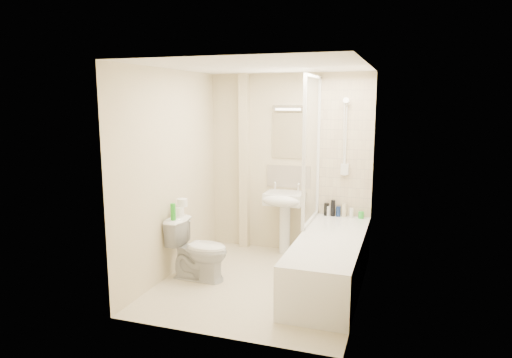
% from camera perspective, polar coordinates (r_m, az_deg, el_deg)
% --- Properties ---
extents(floor, '(2.50, 2.50, 0.00)m').
position_cam_1_polar(floor, '(5.31, 0.55, -12.87)').
color(floor, beige).
rests_on(floor, ground).
extents(wall_back, '(2.20, 0.02, 2.40)m').
position_cam_1_polar(wall_back, '(6.16, 4.15, 1.89)').
color(wall_back, beige).
rests_on(wall_back, ground).
extents(wall_left, '(0.02, 2.50, 2.40)m').
position_cam_1_polar(wall_left, '(5.41, -10.59, 0.62)').
color(wall_left, beige).
rests_on(wall_left, ground).
extents(wall_right, '(0.02, 2.50, 2.40)m').
position_cam_1_polar(wall_right, '(4.76, 13.29, -0.74)').
color(wall_right, beige).
rests_on(wall_right, ground).
extents(ceiling, '(2.20, 2.50, 0.02)m').
position_cam_1_polar(ceiling, '(4.91, 0.60, 13.91)').
color(ceiling, white).
rests_on(ceiling, wall_back).
extents(tile_back, '(0.70, 0.01, 1.75)m').
position_cam_1_polar(tile_back, '(5.98, 11.14, 3.66)').
color(tile_back, beige).
rests_on(tile_back, wall_back).
extents(tile_right, '(0.01, 2.10, 1.75)m').
position_cam_1_polar(tile_right, '(4.92, 13.47, 2.25)').
color(tile_right, beige).
rests_on(tile_right, wall_right).
extents(pipe_boxing, '(0.12, 0.12, 2.40)m').
position_cam_1_polar(pipe_boxing, '(6.28, -1.47, 2.07)').
color(pipe_boxing, beige).
rests_on(pipe_boxing, ground).
extents(splashback, '(0.60, 0.02, 0.30)m').
position_cam_1_polar(splashback, '(6.18, 4.07, 0.32)').
color(splashback, beige).
rests_on(splashback, wall_back).
extents(mirror, '(0.46, 0.01, 0.60)m').
position_cam_1_polar(mirror, '(6.11, 4.13, 5.41)').
color(mirror, white).
rests_on(mirror, wall_back).
extents(strip_light, '(0.42, 0.07, 0.07)m').
position_cam_1_polar(strip_light, '(6.07, 4.12, 8.88)').
color(strip_light, silver).
rests_on(strip_light, wall_back).
extents(bathtub, '(0.70, 2.10, 0.55)m').
position_cam_1_polar(bathtub, '(5.23, 9.22, -9.99)').
color(bathtub, white).
rests_on(bathtub, ground).
extents(shower_screen, '(0.04, 0.92, 1.80)m').
position_cam_1_polar(shower_screen, '(5.60, 7.01, 3.62)').
color(shower_screen, white).
rests_on(shower_screen, bathtub).
extents(shower_fixture, '(0.10, 0.16, 0.99)m').
position_cam_1_polar(shower_fixture, '(5.92, 11.11, 4.78)').
color(shower_fixture, white).
rests_on(shower_fixture, wall_back).
extents(pedestal_sink, '(0.50, 0.47, 0.96)m').
position_cam_1_polar(pedestal_sink, '(6.03, 3.49, -3.33)').
color(pedestal_sink, white).
rests_on(pedestal_sink, ground).
extents(bottle_black_a, '(0.06, 0.06, 0.17)m').
position_cam_1_polar(bottle_black_a, '(6.07, 8.80, -3.77)').
color(bottle_black_a, black).
rests_on(bottle_black_a, bathtub).
extents(bottle_white_a, '(0.06, 0.06, 0.13)m').
position_cam_1_polar(bottle_white_a, '(6.07, 9.00, -3.94)').
color(bottle_white_a, silver).
rests_on(bottle_white_a, bathtub).
extents(bottle_black_b, '(0.06, 0.06, 0.21)m').
position_cam_1_polar(bottle_black_b, '(6.05, 9.60, -3.61)').
color(bottle_black_b, black).
rests_on(bottle_black_b, bathtub).
extents(bottle_blue, '(0.06, 0.06, 0.13)m').
position_cam_1_polar(bottle_blue, '(6.05, 10.25, -4.01)').
color(bottle_blue, navy).
rests_on(bottle_blue, bathtub).
extents(bottle_cream, '(0.06, 0.06, 0.17)m').
position_cam_1_polar(bottle_cream, '(6.04, 10.94, -3.88)').
color(bottle_cream, beige).
rests_on(bottle_cream, bathtub).
extents(bottle_white_b, '(0.05, 0.05, 0.12)m').
position_cam_1_polar(bottle_white_b, '(6.03, 11.84, -4.17)').
color(bottle_white_b, white).
rests_on(bottle_white_b, bathtub).
extents(bottle_green, '(0.07, 0.07, 0.09)m').
position_cam_1_polar(bottle_green, '(6.02, 13.00, -4.40)').
color(bottle_green, green).
rests_on(bottle_green, bathtub).
extents(toilet, '(0.44, 0.72, 0.71)m').
position_cam_1_polar(toilet, '(5.36, -7.18, -8.70)').
color(toilet, white).
rests_on(toilet, ground).
extents(toilet_roll_lower, '(0.12, 0.12, 0.11)m').
position_cam_1_polar(toilet_roll_lower, '(5.41, -9.60, -4.07)').
color(toilet_roll_lower, white).
rests_on(toilet_roll_lower, toilet).
extents(toilet_roll_upper, '(0.12, 0.12, 0.09)m').
position_cam_1_polar(toilet_roll_upper, '(5.42, -9.22, -2.93)').
color(toilet_roll_upper, white).
rests_on(toilet_roll_upper, toilet_roll_lower).
extents(green_bottle, '(0.06, 0.06, 0.19)m').
position_cam_1_polar(green_bottle, '(5.25, -10.33, -4.06)').
color(green_bottle, green).
rests_on(green_bottle, toilet).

